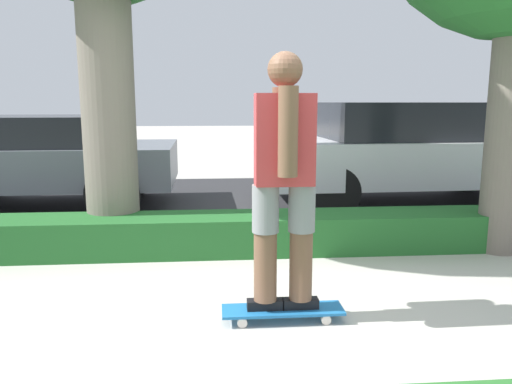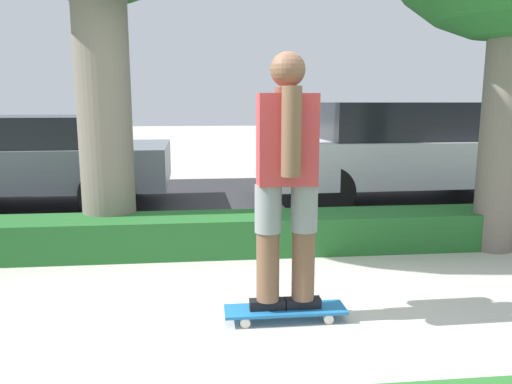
# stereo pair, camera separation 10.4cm
# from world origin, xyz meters

# --- Properties ---
(ground_plane) EXTENTS (60.00, 60.00, 0.00)m
(ground_plane) POSITION_xyz_m (0.00, 0.00, 0.00)
(ground_plane) COLOR #BCB7AD
(street_asphalt) EXTENTS (12.63, 5.00, 0.01)m
(street_asphalt) POSITION_xyz_m (0.00, 4.20, 0.00)
(street_asphalt) COLOR #2D2D30
(street_asphalt) RESTS_ON ground_plane
(hedge_row) EXTENTS (12.63, 0.60, 0.39)m
(hedge_row) POSITION_xyz_m (0.00, 1.60, 0.20)
(hedge_row) COLOR #236028
(hedge_row) RESTS_ON ground_plane
(skateboard) EXTENTS (0.87, 0.24, 0.09)m
(skateboard) POSITION_xyz_m (0.22, -0.11, 0.07)
(skateboard) COLOR #1E6BAD
(skateboard) RESTS_ON ground_plane
(skater_person) EXTENTS (0.51, 0.46, 1.79)m
(skater_person) POSITION_xyz_m (0.22, -0.11, 1.05)
(skater_person) COLOR black
(skater_person) RESTS_ON skateboard
(parked_car_front) EXTENTS (3.96, 2.04, 1.35)m
(parked_car_front) POSITION_xyz_m (-2.84, 4.07, 0.74)
(parked_car_front) COLOR slate
(parked_car_front) RESTS_ON ground_plane
(parked_car_middle) EXTENTS (4.55, 2.09, 1.55)m
(parked_car_middle) POSITION_xyz_m (2.72, 4.01, 0.81)
(parked_car_middle) COLOR silver
(parked_car_middle) RESTS_ON ground_plane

